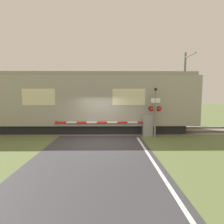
{
  "coord_description": "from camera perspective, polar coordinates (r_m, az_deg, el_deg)",
  "views": [
    {
      "loc": [
        0.63,
        -9.26,
        2.54
      ],
      "look_at": [
        0.76,
        2.1,
        1.46
      ],
      "focal_mm": 28.0,
      "sensor_mm": 36.0,
      "label": 1
    }
  ],
  "objects": [
    {
      "name": "track_bed",
      "position": [
        12.61,
        -3.51,
        -6.06
      ],
      "size": [
        36.0,
        3.2,
        0.13
      ],
      "color": "slate",
      "rests_on": "ground_plane"
    },
    {
      "name": "catenary_pole",
      "position": [
        16.04,
        22.53,
        7.34
      ],
      "size": [
        0.2,
        1.9,
        6.07
      ],
      "color": "slate",
      "rests_on": "ground_plane"
    },
    {
      "name": "ground_plane",
      "position": [
        9.62,
        -4.44,
        -9.87
      ],
      "size": [
        80.0,
        80.0,
        0.0
      ],
      "primitive_type": "plane",
      "color": "#5B6B3D"
    },
    {
      "name": "train",
      "position": [
        13.12,
        -20.35,
        3.05
      ],
      "size": [
        20.3,
        2.99,
        4.04
      ],
      "color": "black",
      "rests_on": "ground_plane"
    },
    {
      "name": "signal_post",
      "position": [
        10.81,
        13.95,
        0.86
      ],
      "size": [
        0.79,
        0.26,
        2.99
      ],
      "color": "gray",
      "rests_on": "ground_plane"
    },
    {
      "name": "crossing_barrier",
      "position": [
        11.07,
        9.16,
        -4.16
      ],
      "size": [
        6.08,
        0.44,
        1.35
      ],
      "color": "gray",
      "rests_on": "ground_plane"
    }
  ]
}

